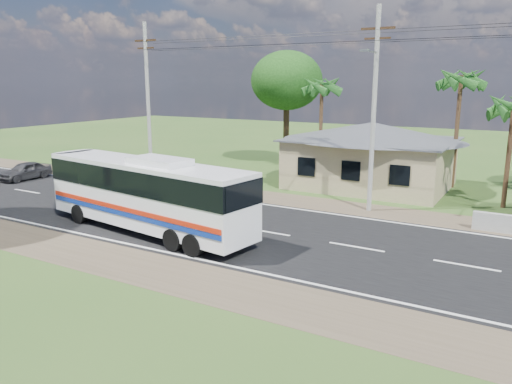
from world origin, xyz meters
TOP-DOWN VIEW (x-y plane):
  - ground at (0.00, 0.00)m, footprint 120.00×120.00m
  - road at (0.00, 0.00)m, footprint 120.00×16.00m
  - house at (1.00, 13.00)m, footprint 12.40×10.00m
  - utility_poles at (2.67, 6.49)m, footprint 32.80×2.22m
  - palm_mid at (6.00, 15.50)m, footprint 2.80×2.80m
  - palm_far at (-4.00, 16.00)m, footprint 2.80×2.80m
  - tree_behind_house at (-8.00, 18.00)m, footprint 6.00×6.00m
  - coach_bus at (-4.94, -2.83)m, footprint 12.17×4.13m
  - small_car at (-21.71, 2.59)m, footprint 1.61×3.87m

SIDE VIEW (x-z plane):
  - ground at x=0.00m, z-range 0.00..0.00m
  - road at x=0.00m, z-range -0.01..0.02m
  - small_car at x=-21.71m, z-range 0.00..1.31m
  - coach_bus at x=-4.94m, z-range 0.27..3.97m
  - house at x=1.00m, z-range 0.14..5.14m
  - utility_poles at x=2.67m, z-range 0.27..11.27m
  - palm_far at x=-4.00m, z-range 2.83..10.53m
  - tree_behind_house at x=-8.00m, z-range 2.31..11.92m
  - palm_mid at x=6.00m, z-range 3.06..11.26m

